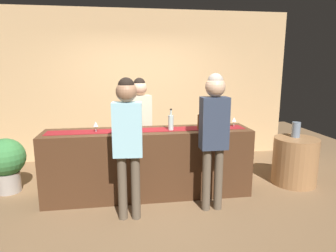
# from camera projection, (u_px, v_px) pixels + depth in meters

# --- Properties ---
(ground_plane) EXTENTS (10.00, 10.00, 0.00)m
(ground_plane) POSITION_uv_depth(u_px,v_px,m) (149.00, 194.00, 4.32)
(ground_plane) COLOR brown
(back_wall) EXTENTS (6.00, 0.12, 2.90)m
(back_wall) POSITION_uv_depth(u_px,v_px,m) (139.00, 86.00, 5.87)
(back_wall) COLOR tan
(back_wall) RESTS_ON ground
(bar_counter) EXTENTS (2.89, 0.60, 0.96)m
(bar_counter) POSITION_uv_depth(u_px,v_px,m) (149.00, 163.00, 4.23)
(bar_counter) COLOR #472B19
(bar_counter) RESTS_ON ground
(counter_runner_cloth) EXTENTS (2.75, 0.28, 0.01)m
(counter_runner_cloth) POSITION_uv_depth(u_px,v_px,m) (148.00, 130.00, 4.13)
(counter_runner_cloth) COLOR maroon
(counter_runner_cloth) RESTS_ON bar_counter
(wine_bottle_amber) EXTENTS (0.07, 0.07, 0.30)m
(wine_bottle_amber) POSITION_uv_depth(u_px,v_px,m) (200.00, 121.00, 4.17)
(wine_bottle_amber) COLOR brown
(wine_bottle_amber) RESTS_ON bar_counter
(wine_bottle_clear) EXTENTS (0.07, 0.07, 0.30)m
(wine_bottle_clear) POSITION_uv_depth(u_px,v_px,m) (171.00, 122.00, 4.10)
(wine_bottle_clear) COLOR #B2C6C1
(wine_bottle_clear) RESTS_ON bar_counter
(wine_glass_near_customer) EXTENTS (0.07, 0.07, 0.14)m
(wine_glass_near_customer) POSITION_uv_depth(u_px,v_px,m) (214.00, 120.00, 4.27)
(wine_glass_near_customer) COLOR silver
(wine_glass_near_customer) RESTS_ON bar_counter
(wine_glass_mid_counter) EXTENTS (0.07, 0.07, 0.14)m
(wine_glass_mid_counter) POSITION_uv_depth(u_px,v_px,m) (234.00, 120.00, 4.33)
(wine_glass_mid_counter) COLOR silver
(wine_glass_mid_counter) RESTS_ON bar_counter
(wine_glass_far_end) EXTENTS (0.07, 0.07, 0.14)m
(wine_glass_far_end) POSITION_uv_depth(u_px,v_px,m) (96.00, 124.00, 3.98)
(wine_glass_far_end) COLOR silver
(wine_glass_far_end) RESTS_ON bar_counter
(bartender) EXTENTS (0.37, 0.26, 1.67)m
(bartender) POSITION_uv_depth(u_px,v_px,m) (140.00, 119.00, 4.67)
(bartender) COLOR #26262B
(bartender) RESTS_ON ground
(customer_sipping) EXTENTS (0.34, 0.25, 1.76)m
(customer_sipping) POSITION_uv_depth(u_px,v_px,m) (214.00, 127.00, 3.67)
(customer_sipping) COLOR brown
(customer_sipping) RESTS_ON ground
(customer_browsing) EXTENTS (0.35, 0.24, 1.72)m
(customer_browsing) POSITION_uv_depth(u_px,v_px,m) (128.00, 134.00, 3.44)
(customer_browsing) COLOR brown
(customer_browsing) RESTS_ON ground
(round_side_table) EXTENTS (0.68, 0.68, 0.74)m
(round_side_table) POSITION_uv_depth(u_px,v_px,m) (295.00, 161.00, 4.67)
(round_side_table) COLOR #996B42
(round_side_table) RESTS_ON ground
(vase_on_side_table) EXTENTS (0.13, 0.13, 0.24)m
(vase_on_side_table) POSITION_uv_depth(u_px,v_px,m) (296.00, 130.00, 4.65)
(vase_on_side_table) COLOR slate
(vase_on_side_table) RESTS_ON round_side_table
(potted_plant_tall) EXTENTS (0.55, 0.55, 0.81)m
(potted_plant_tall) POSITION_uv_depth(u_px,v_px,m) (6.00, 162.00, 4.33)
(potted_plant_tall) COLOR #9E9389
(potted_plant_tall) RESTS_ON ground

